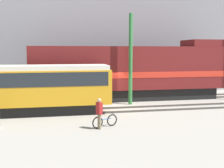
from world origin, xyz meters
The scene contains 9 objects.
ground_plane centered at (0.00, 0.00, 0.00)m, with size 120.00×120.00×0.00m, color gray.
track_near centered at (0.00, -1.83, 0.07)m, with size 60.00×1.50×0.14m.
track_far centered at (0.00, 2.57, 0.07)m, with size 60.00×1.50×0.14m.
building_backdrop centered at (0.00, 9.78, 7.39)m, with size 43.37×6.00×14.78m.
freight_locomotive centered at (2.32, 2.57, 2.43)m, with size 16.67×3.04×5.20m.
streetcar centered at (-6.62, -1.83, 1.87)m, with size 12.41×2.54×3.27m.
bicycle centered at (-1.38, -5.96, 0.34)m, with size 1.52×0.76×0.73m.
person centered at (-1.74, -6.27, 1.03)m, with size 0.35×0.42×1.69m.
utility_pole_center centered at (1.74, 0.37, 3.55)m, with size 0.30×0.30×7.11m.
Camera 1 is at (-3.91, -20.94, 4.18)m, focal length 45.00 mm.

